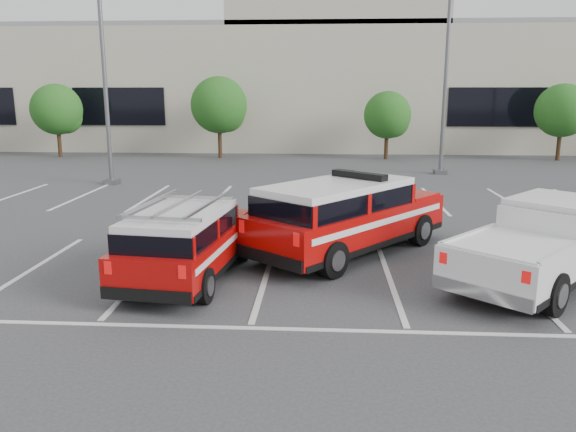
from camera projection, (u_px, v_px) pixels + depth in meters
The scene contains 12 objects.
ground at pixel (266, 275), 12.43m from camera, with size 120.00×120.00×0.00m, color #363638.
stall_markings at pixel (281, 227), 16.82m from camera, with size 23.00×15.00×0.01m, color silver.
convention_building at pixel (310, 81), 42.43m from camera, with size 60.00×16.99×13.20m.
tree_left at pixel (59, 111), 34.19m from camera, with size 3.07×3.07×4.42m.
tree_mid_left at pixel (221, 107), 33.54m from camera, with size 3.37×3.37×4.85m.
tree_mid_right at pixel (389, 117), 33.06m from camera, with size 2.77×2.77×3.99m.
tree_right at pixel (563, 112), 32.40m from camera, with size 3.07×3.07×4.42m.
light_pole_left at pixel (104, 62), 23.47m from camera, with size 0.90×0.60×10.24m.
light_pole_mid at pixel (446, 65), 26.47m from camera, with size 0.90×0.60×10.24m.
fire_chief_suv at pixel (346, 221), 13.97m from camera, with size 5.26×5.72×2.01m.
white_pickup at pixel (547, 249), 11.98m from camera, with size 5.26×5.51×1.74m.
ladder_suv at pixel (187, 247), 12.09m from camera, with size 2.29×4.68×1.77m.
Camera 1 is at (1.21, -11.79, 4.00)m, focal length 35.00 mm.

